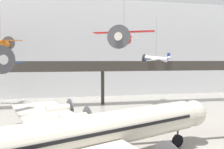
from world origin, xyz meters
TOP-DOWN VIEW (x-y plane):
  - hangar_back_wall at (0.00, 42.42)m, footprint 140.00×3.00m
  - mezzanine_walkway at (0.00, 30.15)m, footprint 110.00×3.20m
  - airliner_silver_main at (-6.68, 3.38)m, footprint 30.25×35.40m
  - suspended_plane_red_highwing at (1.09, 17.38)m, footprint 8.42×7.41m
  - suspended_plane_orange_highwing at (-19.82, 33.10)m, footprint 7.93×6.58m
  - suspended_plane_white_twin at (11.09, 29.88)m, footprint 6.04×6.18m

SIDE VIEW (x-z plane):
  - airliner_silver_main at x=-6.68m, z-range -1.20..7.69m
  - mezzanine_walkway at x=0.00m, z-range 2.83..11.75m
  - suspended_plane_white_twin at x=11.09m, z-range 4.23..14.43m
  - hangar_back_wall at x=0.00m, z-range 0.00..24.15m
  - suspended_plane_orange_highwing at x=-19.82m, z-range 9.05..15.97m
  - suspended_plane_red_highwing at x=1.09m, z-range 8.74..16.35m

